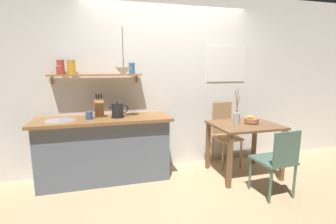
{
  "coord_description": "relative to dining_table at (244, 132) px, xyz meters",
  "views": [
    {
      "loc": [
        -1.03,
        -3.14,
        1.6
      ],
      "look_at": [
        -0.1,
        0.25,
        0.95
      ],
      "focal_mm": 26.67,
      "sensor_mm": 36.0,
      "label": 1
    }
  ],
  "objects": [
    {
      "name": "kitchen_counter",
      "position": [
        -1.98,
        0.35,
        -0.19
      ],
      "size": [
        1.83,
        0.63,
        0.9
      ],
      "color": "slate",
      "rests_on": "ground_plane"
    },
    {
      "name": "pendant_lamp",
      "position": [
        -1.7,
        0.25,
        0.88
      ],
      "size": [
        0.22,
        0.22,
        0.63
      ],
      "color": "black"
    },
    {
      "name": "wall_shelf",
      "position": [
        -2.2,
        0.53,
        0.89
      ],
      "size": [
        1.26,
        0.2,
        0.33
      ],
      "color": "#9E6B3D"
    },
    {
      "name": "dining_chair_far",
      "position": [
        -0.07,
        0.46,
        -0.09
      ],
      "size": [
        0.39,
        0.41,
        1.02
      ],
      "color": "tan",
      "rests_on": "ground_plane"
    },
    {
      "name": "dining_table",
      "position": [
        0.0,
        0.0,
        0.0
      ],
      "size": [
        0.93,
        0.78,
        0.77
      ],
      "color": "brown",
      "rests_on": "ground_plane"
    },
    {
      "name": "coffee_mug_by_sink",
      "position": [
        -2.16,
        0.29,
        0.31
      ],
      "size": [
        0.13,
        0.09,
        0.1
      ],
      "color": "#3D5B89",
      "rests_on": "kitchen_counter"
    },
    {
      "name": "back_wall",
      "position": [
        -0.78,
        0.68,
        0.71
      ],
      "size": [
        6.8,
        0.11,
        2.7
      ],
      "color": "white",
      "rests_on": "ground_plane"
    },
    {
      "name": "fruit_bowl",
      "position": [
        0.12,
        0.01,
        0.18
      ],
      "size": [
        0.21,
        0.21,
        0.13
      ],
      "color": "#BC704C",
      "rests_on": "dining_table"
    },
    {
      "name": "ground_plane",
      "position": [
        -0.98,
        0.03,
        -0.65
      ],
      "size": [
        14.0,
        14.0,
        0.0
      ],
      "primitive_type": "plane",
      "color": "tan"
    },
    {
      "name": "knife_block",
      "position": [
        -2.03,
        0.4,
        0.39
      ],
      "size": [
        0.12,
        0.19,
        0.32
      ],
      "color": "brown",
      "rests_on": "kitchen_counter"
    },
    {
      "name": "twig_vase",
      "position": [
        -0.13,
        0.02,
        0.22
      ],
      "size": [
        0.09,
        0.09,
        0.51
      ],
      "color": "#B7B2A8",
      "rests_on": "dining_table"
    },
    {
      "name": "dining_chair_near",
      "position": [
        0.03,
        -0.69,
        -0.15
      ],
      "size": [
        0.45,
        0.46,
        0.86
      ],
      "color": "#4C6B5B",
      "rests_on": "ground_plane"
    },
    {
      "name": "electric_kettle",
      "position": [
        -1.79,
        0.32,
        0.36
      ],
      "size": [
        0.26,
        0.18,
        0.22
      ],
      "color": "black",
      "rests_on": "kitchen_counter"
    }
  ]
}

